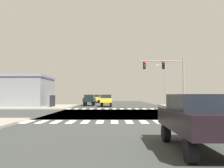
% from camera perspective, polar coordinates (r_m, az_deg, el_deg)
% --- Properties ---
extents(ground, '(90.00, 90.00, 0.05)m').
position_cam_1_polar(ground, '(23.26, 2.46, -7.34)').
color(ground, '#363937').
extents(sidewalk_corner_ne, '(12.00, 12.00, 0.14)m').
position_cam_1_polar(sidewalk_corner_ne, '(37.82, 21.98, -5.21)').
color(sidewalk_corner_ne, gray).
rests_on(sidewalk_corner_ne, ground).
extents(sidewalk_corner_nw, '(12.00, 12.00, 0.14)m').
position_cam_1_polar(sidewalk_corner_nw, '(37.27, -18.70, -5.31)').
color(sidewalk_corner_nw, gray).
rests_on(sidewalk_corner_nw, ground).
extents(crosswalk_near, '(13.50, 2.00, 0.01)m').
position_cam_1_polar(crosswalk_near, '(15.99, 2.46, -9.35)').
color(crosswalk_near, white).
rests_on(crosswalk_near, ground).
extents(crosswalk_far, '(13.50, 2.00, 0.01)m').
position_cam_1_polar(crosswalk_far, '(30.53, 1.52, -6.18)').
color(crosswalk_far, white).
rests_on(crosswalk_far, ground).
extents(traffic_signal_mast, '(6.03, 0.55, 6.76)m').
position_cam_1_polar(traffic_signal_mast, '(31.59, 13.37, 3.03)').
color(traffic_signal_mast, gray).
rests_on(traffic_signal_mast, ground).
extents(street_lamp, '(1.78, 0.32, 7.09)m').
position_cam_1_polar(street_lamp, '(40.53, 12.74, 0.83)').
color(street_lamp, gray).
rests_on(street_lamp, ground).
extents(bank_building, '(16.22, 7.99, 4.90)m').
position_cam_1_polar(bank_building, '(40.60, -25.43, -1.59)').
color(bank_building, gray).
rests_on(bank_building, ground).
extents(sedan_nearside_1, '(1.80, 4.30, 1.88)m').
position_cam_1_polar(sedan_nearside_1, '(39.50, -5.63, -3.76)').
color(sedan_nearside_1, black).
rests_on(sedan_nearside_1, ground).
extents(sedan_crossing_3, '(1.80, 4.30, 1.88)m').
position_cam_1_polar(sedan_crossing_3, '(36.60, -1.40, -3.86)').
color(sedan_crossing_3, black).
rests_on(sedan_crossing_3, ground).
extents(sedan_queued_4, '(1.80, 4.30, 1.88)m').
position_cam_1_polar(sedan_queued_4, '(53.01, -4.06, -3.49)').
color(sedan_queued_4, black).
rests_on(sedan_queued_4, ground).
extents(sedan_trailing_6, '(1.80, 4.30, 1.88)m').
position_cam_1_polar(sedan_trailing_6, '(59.08, -3.59, -3.41)').
color(sedan_trailing_6, black).
rests_on(sedan_trailing_6, ground).
extents(sedan_outer_7, '(1.80, 4.30, 1.88)m').
position_cam_1_polar(sedan_outer_7, '(8.29, 20.33, -7.65)').
color(sedan_outer_7, black).
rests_on(sedan_outer_7, ground).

